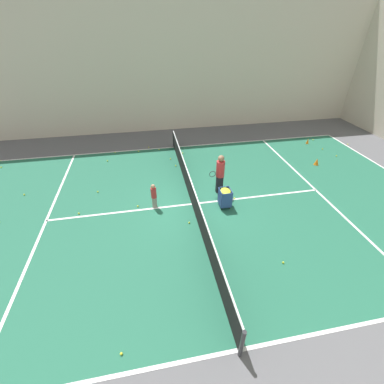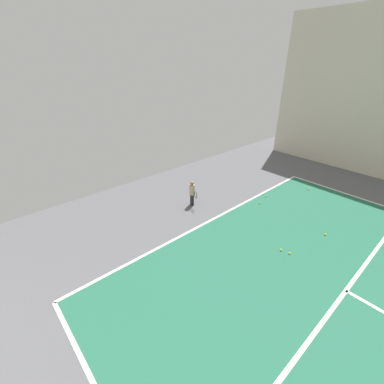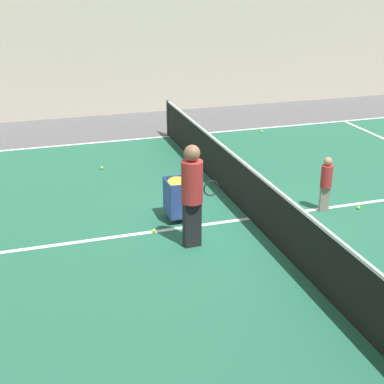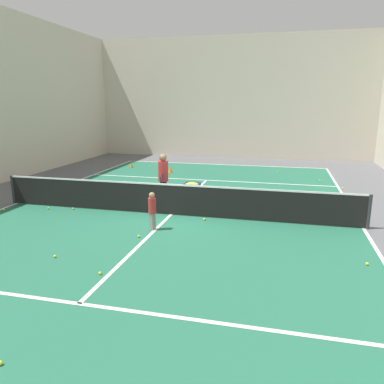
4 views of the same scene
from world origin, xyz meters
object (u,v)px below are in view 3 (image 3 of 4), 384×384
(child_midcourt, at_px, (326,180))
(ball_cart, at_px, (178,191))
(tennis_net, at_px, (250,193))
(coach_at_net, at_px, (192,190))

(child_midcourt, height_order, ball_cart, child_midcourt)
(tennis_net, relative_size, ball_cart, 14.51)
(coach_at_net, xyz_separation_m, ball_cart, (1.09, -0.07, -0.46))
(tennis_net, relative_size, coach_at_net, 6.66)
(ball_cart, bearing_deg, coach_at_net, 176.53)
(ball_cart, bearing_deg, tennis_net, -106.78)
(tennis_net, bearing_deg, ball_cart, 73.22)
(child_midcourt, xyz_separation_m, ball_cart, (0.47, 2.85, -0.06))
(tennis_net, relative_size, child_midcourt, 10.81)
(child_midcourt, bearing_deg, ball_cart, 4.06)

